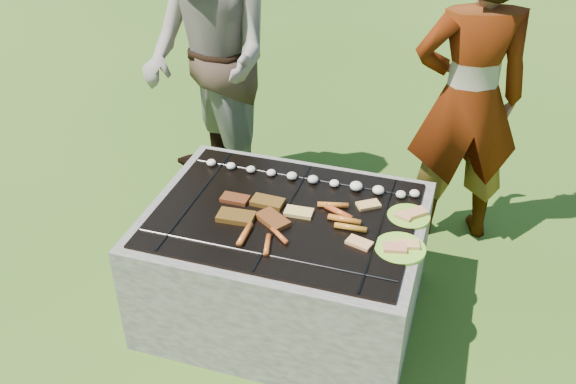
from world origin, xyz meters
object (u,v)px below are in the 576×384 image
(fire_pit, at_px, (285,267))
(bystander, at_px, (207,60))
(plate_far, at_px, (409,216))
(plate_near, at_px, (400,248))
(cook, at_px, (468,100))

(fire_pit, distance_m, bystander, 1.35)
(fire_pit, distance_m, plate_far, 0.67)
(plate_near, height_order, bystander, bystander)
(plate_near, bearing_deg, plate_far, 89.53)
(fire_pit, distance_m, plate_near, 0.66)
(cook, bearing_deg, bystander, -15.78)
(plate_far, bearing_deg, cook, 77.86)
(cook, bearing_deg, plate_near, 62.85)
(plate_near, height_order, cook, cook)
(fire_pit, xyz_separation_m, bystander, (-0.76, 0.90, 0.65))
(fire_pit, height_order, plate_far, plate_far)
(cook, distance_m, bystander, 1.50)
(cook, relative_size, bystander, 0.93)
(fire_pit, xyz_separation_m, plate_far, (0.56, 0.16, 0.33))
(plate_far, xyz_separation_m, plate_near, (-0.00, -0.25, 0.00))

